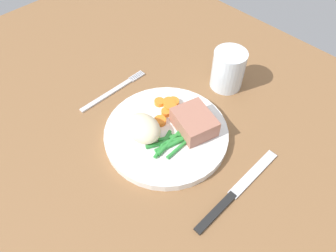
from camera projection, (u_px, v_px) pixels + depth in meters
The scene contains 9 objects.
dining_table at pixel (162, 136), 59.76cm from camera, with size 120.00×90.00×2.00cm.
dinner_plate at pixel (168, 132), 58.07cm from camera, with size 23.09×23.09×1.60cm, color white.
meat_portion at pixel (194, 122), 56.30cm from camera, with size 7.54×6.23×3.45cm, color #A86B56.
mashed_potatoes at pixel (143, 128), 54.89cm from camera, with size 6.96×5.54×4.28cm, color beige.
carrot_slices at pixel (169, 108), 60.08cm from camera, with size 6.22×7.43×1.27cm.
green_beans at pixel (171, 142), 55.20cm from camera, with size 4.91×9.21×0.79cm.
fork at pixel (113, 91), 65.76cm from camera, with size 1.44×16.60×0.40cm.
knife at pixel (236, 191), 51.07cm from camera, with size 1.70×20.50×0.64cm.
water_glass at pixel (226, 71), 64.68cm from camera, with size 6.80×6.80×8.46cm.
Camera 1 is at (26.46, -24.35, 48.77)cm, focal length 33.06 mm.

